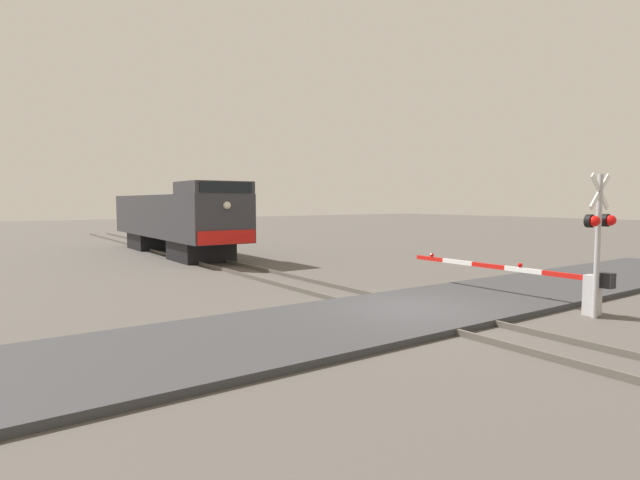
# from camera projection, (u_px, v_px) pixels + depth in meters

# --- Properties ---
(ground_plane) EXTENTS (160.00, 160.00, 0.00)m
(ground_plane) POSITION_uv_depth(u_px,v_px,m) (410.00, 314.00, 13.71)
(ground_plane) COLOR #514C47
(rail_track_left) EXTENTS (0.08, 80.00, 0.15)m
(rail_track_left) POSITION_uv_depth(u_px,v_px,m) (390.00, 314.00, 13.29)
(rail_track_left) COLOR #59544C
(rail_track_left) RESTS_ON ground_plane
(rail_track_right) EXTENTS (0.08, 80.00, 0.15)m
(rail_track_right) POSITION_uv_depth(u_px,v_px,m) (428.00, 308.00, 14.12)
(rail_track_right) COLOR #59544C
(rail_track_right) RESTS_ON ground_plane
(road_surface) EXTENTS (36.00, 4.45, 0.17)m
(road_surface) POSITION_uv_depth(u_px,v_px,m) (410.00, 311.00, 13.71)
(road_surface) COLOR #38383A
(road_surface) RESTS_ON ground_plane
(locomotive) EXTENTS (3.05, 14.71, 4.01)m
(locomotive) POSITION_uv_depth(u_px,v_px,m) (176.00, 219.00, 28.89)
(locomotive) COLOR black
(locomotive) RESTS_ON ground_plane
(crossing_signal) EXTENTS (1.18, 0.33, 3.79)m
(crossing_signal) POSITION_uv_depth(u_px,v_px,m) (599.00, 230.00, 12.99)
(crossing_signal) COLOR #ADADB2
(crossing_signal) RESTS_ON ground_plane
(crossing_gate) EXTENTS (0.36, 6.94, 1.20)m
(crossing_gate) POSITION_uv_depth(u_px,v_px,m) (554.00, 282.00, 14.33)
(crossing_gate) COLOR silver
(crossing_gate) RESTS_ON ground_plane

